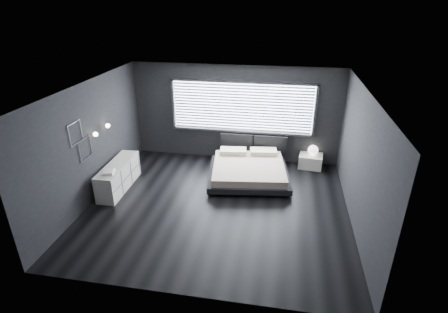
# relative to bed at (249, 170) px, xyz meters

# --- Properties ---
(room) EXTENTS (6.04, 6.00, 2.80)m
(room) POSITION_rel_bed_xyz_m (-0.56, -1.51, 1.15)
(room) COLOR black
(room) RESTS_ON ground
(window) EXTENTS (4.14, 0.09, 1.52)m
(window) POSITION_rel_bed_xyz_m (-0.36, 1.19, 1.36)
(window) COLOR white
(window) RESTS_ON ground
(headboard) EXTENTS (1.96, 0.16, 0.52)m
(headboard) POSITION_rel_bed_xyz_m (0.01, 1.13, 0.32)
(headboard) COLOR black
(headboard) RESTS_ON ground
(sconce_near) EXTENTS (0.18, 0.11, 0.11)m
(sconce_near) POSITION_rel_bed_xyz_m (-3.44, -1.46, 1.35)
(sconce_near) COLOR silver
(sconce_near) RESTS_ON ground
(sconce_far) EXTENTS (0.18, 0.11, 0.11)m
(sconce_far) POSITION_rel_bed_xyz_m (-3.44, -0.86, 1.35)
(sconce_far) COLOR silver
(sconce_far) RESTS_ON ground
(wall_art_upper) EXTENTS (0.01, 0.48, 0.48)m
(wall_art_upper) POSITION_rel_bed_xyz_m (-3.53, -2.06, 1.60)
(wall_art_upper) COLOR #47474C
(wall_art_upper) RESTS_ON ground
(wall_art_lower) EXTENTS (0.01, 0.48, 0.48)m
(wall_art_lower) POSITION_rel_bed_xyz_m (-3.53, -1.81, 1.13)
(wall_art_lower) COLOR #47474C
(wall_art_lower) RESTS_ON ground
(bed) EXTENTS (2.34, 2.26, 0.54)m
(bed) POSITION_rel_bed_xyz_m (0.00, 0.00, 0.00)
(bed) COLOR black
(bed) RESTS_ON ground
(nightstand) EXTENTS (0.71, 0.61, 0.38)m
(nightstand) POSITION_rel_bed_xyz_m (1.68, 0.99, -0.06)
(nightstand) COLOR white
(nightstand) RESTS_ON ground
(orb_lamp) EXTENTS (0.29, 0.29, 0.29)m
(orb_lamp) POSITION_rel_bed_xyz_m (1.72, 1.01, 0.27)
(orb_lamp) COLOR white
(orb_lamp) RESTS_ON nightstand
(dresser) EXTENTS (0.51, 1.71, 0.68)m
(dresser) POSITION_rel_bed_xyz_m (-3.20, -1.10, 0.09)
(dresser) COLOR white
(dresser) RESTS_ON ground
(book_stack) EXTENTS (0.32, 0.38, 0.07)m
(book_stack) POSITION_rel_bed_xyz_m (-3.19, -1.58, 0.46)
(book_stack) COLOR silver
(book_stack) RESTS_ON dresser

